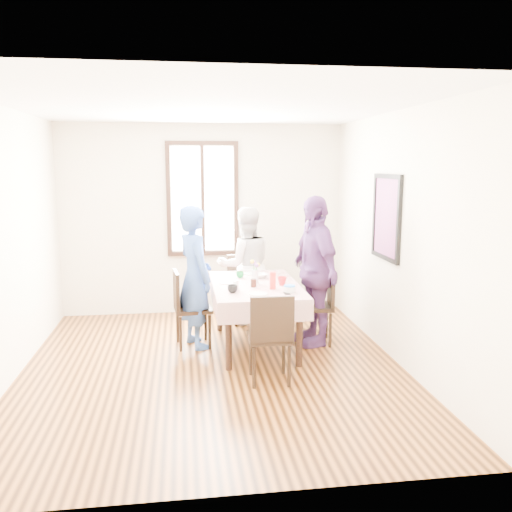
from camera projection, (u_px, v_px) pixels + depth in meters
name	position (u px, v px, depth m)	size (l,w,h in m)	color
ground	(213.00, 367.00, 5.68)	(4.50, 4.50, 0.00)	black
back_wall	(203.00, 220.00, 7.65)	(4.00, 4.00, 0.00)	beige
right_wall	(398.00, 238.00, 5.73)	(4.50, 4.50, 0.00)	beige
window_frame	(203.00, 199.00, 7.58)	(1.02, 0.06, 1.62)	black
window_pane	(203.00, 199.00, 7.59)	(0.90, 0.02, 1.50)	white
art_poster	(387.00, 217.00, 5.98)	(0.04, 0.76, 0.96)	red
dining_table	(255.00, 316.00, 6.28)	(0.87, 1.49, 0.75)	black
tablecloth	(255.00, 284.00, 6.21)	(0.99, 1.61, 0.01)	#590C0F
chair_left	(193.00, 308.00, 6.30)	(0.42, 0.42, 0.91)	black
chair_right	(315.00, 306.00, 6.41)	(0.42, 0.42, 0.91)	black
chair_far	(245.00, 289.00, 7.27)	(0.42, 0.42, 0.91)	black
chair_near	(270.00, 337.00, 5.26)	(0.42, 0.42, 0.91)	black
person_left	(194.00, 277.00, 6.24)	(0.61, 0.40, 1.67)	#304F98
person_far	(245.00, 266.00, 7.19)	(0.77, 0.60, 1.58)	beige
person_right	(314.00, 271.00, 6.33)	(1.04, 0.43, 1.78)	#532E65
mug_black	(233.00, 289.00, 5.77)	(0.11, 0.11, 0.09)	black
mug_flag	(282.00, 281.00, 6.13)	(0.11, 0.11, 0.10)	red
mug_green	(240.00, 275.00, 6.54)	(0.10, 0.10, 0.08)	#0C7226
serving_bowl	(259.00, 276.00, 6.55)	(0.20, 0.20, 0.05)	white
juice_carton	(273.00, 281.00, 5.95)	(0.06, 0.06, 0.19)	red
butter_tub	(289.00, 289.00, 5.80)	(0.13, 0.13, 0.06)	white
jam_jar	(253.00, 283.00, 6.05)	(0.07, 0.07, 0.09)	black
drinking_glass	(236.00, 285.00, 5.94)	(0.07, 0.07, 0.10)	silver
smartphone	(287.00, 293.00, 5.75)	(0.06, 0.12, 0.01)	black
flower_vase	(255.00, 277.00, 6.23)	(0.08, 0.08, 0.16)	silver
plate_left	(228.00, 282.00, 6.27)	(0.20, 0.20, 0.01)	white
plate_far	(250.00, 273.00, 6.78)	(0.20, 0.20, 0.01)	white
plate_near	(258.00, 294.00, 5.71)	(0.20, 0.20, 0.01)	white
butter_lid	(290.00, 286.00, 5.80)	(0.12, 0.12, 0.01)	blue
flower_bunch	(255.00, 266.00, 6.21)	(0.09, 0.09, 0.10)	yellow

